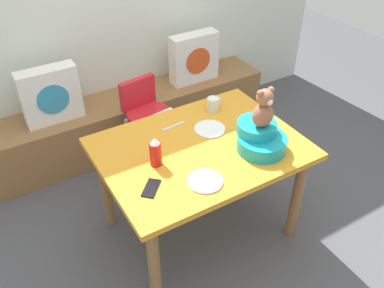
{
  "coord_description": "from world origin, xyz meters",
  "views": [
    {
      "loc": [
        -1.05,
        -1.67,
        2.26
      ],
      "look_at": [
        0.0,
        0.1,
        0.69
      ],
      "focal_mm": 37.97,
      "sensor_mm": 36.0,
      "label": 1
    }
  ],
  "objects_px": {
    "highchair": "(148,116)",
    "dinner_plate_far": "(210,129)",
    "dining_table": "(200,159)",
    "pillow_floral_left": "(51,95)",
    "pillow_floral_right": "(194,58)",
    "infant_seat_teal": "(260,138)",
    "dinner_plate_near": "(205,181)",
    "ketchup_bottle": "(155,152)",
    "teddy_bear": "(264,109)",
    "coffee_mug": "(213,104)",
    "cell_phone": "(151,188)"
  },
  "relations": [
    {
      "from": "highchair",
      "to": "dinner_plate_far",
      "type": "bearing_deg",
      "value": -78.31
    },
    {
      "from": "dining_table",
      "to": "highchair",
      "type": "height_order",
      "value": "highchair"
    },
    {
      "from": "pillow_floral_left",
      "to": "pillow_floral_right",
      "type": "distance_m",
      "value": 1.28
    },
    {
      "from": "dining_table",
      "to": "infant_seat_teal",
      "type": "distance_m",
      "value": 0.4
    },
    {
      "from": "pillow_floral_left",
      "to": "highchair",
      "type": "relative_size",
      "value": 0.56
    },
    {
      "from": "pillow_floral_right",
      "to": "infant_seat_teal",
      "type": "bearing_deg",
      "value": -105.04
    },
    {
      "from": "dining_table",
      "to": "dinner_plate_near",
      "type": "xyz_separation_m",
      "value": [
        -0.15,
        -0.29,
        0.11
      ]
    },
    {
      "from": "infant_seat_teal",
      "to": "pillow_floral_right",
      "type": "bearing_deg",
      "value": 74.96
    },
    {
      "from": "pillow_floral_left",
      "to": "dining_table",
      "type": "relative_size",
      "value": 0.36
    },
    {
      "from": "highchair",
      "to": "ketchup_bottle",
      "type": "bearing_deg",
      "value": -111.81
    },
    {
      "from": "highchair",
      "to": "teddy_bear",
      "type": "height_order",
      "value": "teddy_bear"
    },
    {
      "from": "pillow_floral_right",
      "to": "dinner_plate_near",
      "type": "bearing_deg",
      "value": -119.0
    },
    {
      "from": "highchair",
      "to": "dinner_plate_near",
      "type": "xyz_separation_m",
      "value": [
        -0.15,
        -1.06,
        0.22
      ]
    },
    {
      "from": "highchair",
      "to": "infant_seat_teal",
      "type": "relative_size",
      "value": 2.39
    },
    {
      "from": "pillow_floral_left",
      "to": "teddy_bear",
      "type": "relative_size",
      "value": 1.76
    },
    {
      "from": "pillow_floral_left",
      "to": "dinner_plate_far",
      "type": "relative_size",
      "value": 2.2
    },
    {
      "from": "infant_seat_teal",
      "to": "dinner_plate_far",
      "type": "distance_m",
      "value": 0.35
    },
    {
      "from": "pillow_floral_left",
      "to": "ketchup_bottle",
      "type": "height_order",
      "value": "ketchup_bottle"
    },
    {
      "from": "pillow_floral_right",
      "to": "coffee_mug",
      "type": "bearing_deg",
      "value": -113.22
    },
    {
      "from": "coffee_mug",
      "to": "dinner_plate_near",
      "type": "relative_size",
      "value": 0.6
    },
    {
      "from": "infant_seat_teal",
      "to": "cell_phone",
      "type": "relative_size",
      "value": 2.29
    },
    {
      "from": "highchair",
      "to": "ketchup_bottle",
      "type": "relative_size",
      "value": 4.27
    },
    {
      "from": "dinner_plate_far",
      "to": "cell_phone",
      "type": "height_order",
      "value": "dinner_plate_far"
    },
    {
      "from": "teddy_bear",
      "to": "dinner_plate_near",
      "type": "bearing_deg",
      "value": -168.18
    },
    {
      "from": "pillow_floral_right",
      "to": "infant_seat_teal",
      "type": "xyz_separation_m",
      "value": [
        -0.37,
        -1.39,
        0.13
      ]
    },
    {
      "from": "infant_seat_teal",
      "to": "cell_phone",
      "type": "height_order",
      "value": "infant_seat_teal"
    },
    {
      "from": "coffee_mug",
      "to": "ketchup_bottle",
      "type": "bearing_deg",
      "value": -152.05
    },
    {
      "from": "pillow_floral_right",
      "to": "dinner_plate_far",
      "type": "xyz_separation_m",
      "value": [
        -0.53,
        -1.07,
        0.07
      ]
    },
    {
      "from": "ketchup_bottle",
      "to": "coffee_mug",
      "type": "xyz_separation_m",
      "value": [
        0.6,
        0.32,
        -0.04
      ]
    },
    {
      "from": "pillow_floral_left",
      "to": "dinner_plate_far",
      "type": "xyz_separation_m",
      "value": [
        0.75,
        -1.07,
        0.07
      ]
    },
    {
      "from": "dinner_plate_far",
      "to": "infant_seat_teal",
      "type": "bearing_deg",
      "value": -63.15
    },
    {
      "from": "dining_table",
      "to": "dinner_plate_far",
      "type": "distance_m",
      "value": 0.21
    },
    {
      "from": "ketchup_bottle",
      "to": "dining_table",
      "type": "bearing_deg",
      "value": 2.71
    },
    {
      "from": "pillow_floral_left",
      "to": "ketchup_bottle",
      "type": "xyz_separation_m",
      "value": [
        0.3,
        -1.21,
        0.15
      ]
    },
    {
      "from": "coffee_mug",
      "to": "teddy_bear",
      "type": "bearing_deg",
      "value": -89.06
    },
    {
      "from": "highchair",
      "to": "teddy_bear",
      "type": "bearing_deg",
      "value": -73.17
    },
    {
      "from": "dining_table",
      "to": "teddy_bear",
      "type": "xyz_separation_m",
      "value": [
        0.3,
        -0.19,
        0.38
      ]
    },
    {
      "from": "pillow_floral_left",
      "to": "teddy_bear",
      "type": "height_order",
      "value": "teddy_bear"
    },
    {
      "from": "coffee_mug",
      "to": "cell_phone",
      "type": "relative_size",
      "value": 0.83
    },
    {
      "from": "highchair",
      "to": "teddy_bear",
      "type": "xyz_separation_m",
      "value": [
        0.29,
        -0.97,
        0.5
      ]
    },
    {
      "from": "infant_seat_teal",
      "to": "dinner_plate_near",
      "type": "distance_m",
      "value": 0.46
    },
    {
      "from": "dining_table",
      "to": "coffee_mug",
      "type": "bearing_deg",
      "value": 46.26
    },
    {
      "from": "pillow_floral_right",
      "to": "cell_phone",
      "type": "distance_m",
      "value": 1.76
    },
    {
      "from": "pillow_floral_right",
      "to": "teddy_bear",
      "type": "height_order",
      "value": "teddy_bear"
    },
    {
      "from": "ketchup_bottle",
      "to": "dinner_plate_far",
      "type": "bearing_deg",
      "value": 16.1
    },
    {
      "from": "dinner_plate_far",
      "to": "coffee_mug",
      "type": "bearing_deg",
      "value": 51.69
    },
    {
      "from": "infant_seat_teal",
      "to": "ketchup_bottle",
      "type": "xyz_separation_m",
      "value": [
        -0.61,
        0.18,
        0.02
      ]
    },
    {
      "from": "coffee_mug",
      "to": "pillow_floral_right",
      "type": "bearing_deg",
      "value": 66.78
    },
    {
      "from": "pillow_floral_right",
      "to": "cell_phone",
      "type": "bearing_deg",
      "value": -128.61
    },
    {
      "from": "infant_seat_teal",
      "to": "teddy_bear",
      "type": "height_order",
      "value": "teddy_bear"
    }
  ]
}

